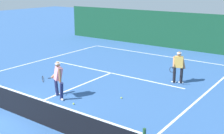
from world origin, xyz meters
The scene contains 10 objects.
ground_plane centered at (0.00, 0.00, 0.00)m, with size 80.00×80.00×0.00m, color #305996.
court_line_baseline_far centered at (0.00, 11.74, 0.00)m, with size 10.63×0.10×0.01m, color white.
court_line_service centered at (0.00, 6.41, 0.00)m, with size 8.67×0.10×0.01m, color white.
court_line_centre centered at (0.00, 3.20, 0.00)m, with size 0.10×6.40×0.01m, color white.
tennis_net centered at (0.00, 0.00, 0.50)m, with size 11.64×0.09×1.11m.
player_near centered at (0.30, 2.17, 0.88)m, with size 1.14×0.84×1.60m.
player_far centered at (3.68, 6.99, 0.88)m, with size 0.69×0.92×1.60m.
tennis_ball centered at (1.36, 1.96, 0.03)m, with size 0.07×0.07×0.07m, color #D1E033.
tennis_ball_extra centered at (2.58, 3.65, 0.03)m, with size 0.07×0.07×0.07m, color #D1E033.
back_fence_windscreen centered at (0.00, 14.47, 1.38)m, with size 20.34×0.12×2.76m, color #124229.
Camera 1 is at (9.14, -6.08, 4.75)m, focal length 46.82 mm.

